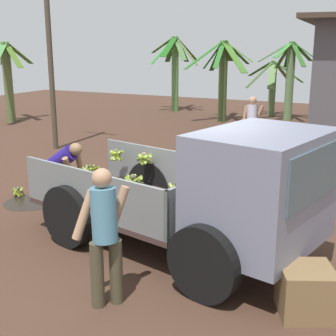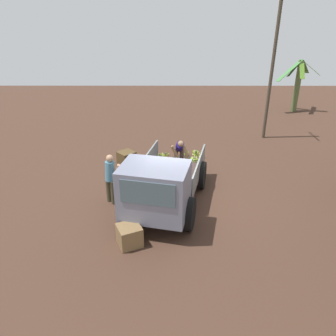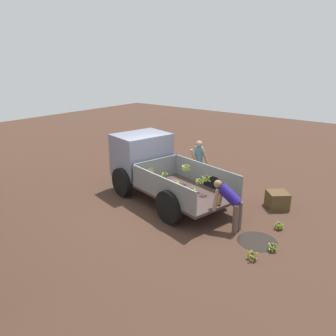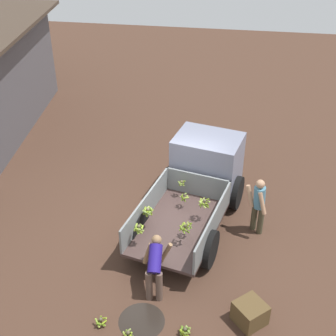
# 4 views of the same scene
# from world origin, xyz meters

# --- Properties ---
(ground) EXTENTS (36.00, 36.00, 0.00)m
(ground) POSITION_xyz_m (0.00, 0.00, 0.00)
(ground) COLOR #432C20
(mud_patch_0) EXTENTS (0.98, 0.98, 0.01)m
(mud_patch_0) POSITION_xyz_m (-3.16, 0.07, 0.00)
(mud_patch_0) COLOR black
(mud_patch_0) RESTS_ON ground
(cargo_truck) EXTENTS (4.57, 2.78, 1.90)m
(cargo_truck) POSITION_xyz_m (1.01, -0.74, 1.00)
(cargo_truck) COLOR #402F2C
(cargo_truck) RESTS_ON ground
(person_foreground_visitor) EXTENTS (0.58, 0.59, 1.62)m
(person_foreground_visitor) POSITION_xyz_m (0.13, -2.27, 0.90)
(person_foreground_visitor) COLOR #443F2B
(person_foreground_visitor) RESTS_ON ground
(person_worker_loading) EXTENTS (0.79, 0.68, 1.29)m
(person_worker_loading) POSITION_xyz_m (-2.28, -0.07, 0.77)
(person_worker_loading) COLOR brown
(person_worker_loading) RESTS_ON ground
(banana_bunch_on_ground_0) EXTENTS (0.26, 0.26, 0.21)m
(banana_bunch_on_ground_0) POSITION_xyz_m (-3.38, 0.87, 0.12)
(banana_bunch_on_ground_0) COLOR brown
(banana_bunch_on_ground_0) RESTS_ON ground
(banana_bunch_on_ground_1) EXTENTS (0.25, 0.25, 0.21)m
(banana_bunch_on_ground_1) POSITION_xyz_m (-3.34, -0.87, 0.11)
(banana_bunch_on_ground_1) COLOR #4D4632
(banana_bunch_on_ground_1) RESTS_ON ground
(banana_bunch_on_ground_2) EXTENTS (0.24, 0.25, 0.21)m
(banana_bunch_on_ground_2) POSITION_xyz_m (-3.61, 0.25, 0.11)
(banana_bunch_on_ground_2) COLOR brown
(banana_bunch_on_ground_2) RESTS_ON ground
(wooden_crate_0) EXTENTS (0.82, 0.82, 0.49)m
(wooden_crate_0) POSITION_xyz_m (-2.80, -2.15, 0.25)
(wooden_crate_0) COLOR #4F3B21
(wooden_crate_0) RESTS_ON ground
(wooden_crate_1) EXTENTS (0.76, 0.76, 0.55)m
(wooden_crate_1) POSITION_xyz_m (2.24, -1.49, 0.28)
(wooden_crate_1) COLOR brown
(wooden_crate_1) RESTS_ON ground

